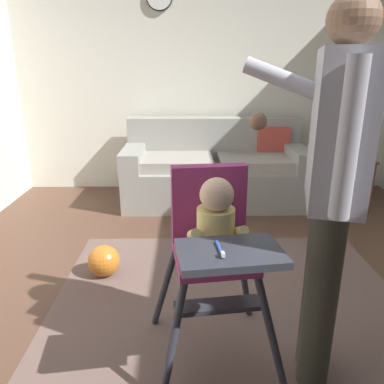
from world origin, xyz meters
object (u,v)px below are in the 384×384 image
object	(u,v)px
couch	(215,170)
high_chair	(214,235)
adult_standing	(331,186)
toy_ball	(104,261)
sippy_cup	(349,153)
side_table	(349,171)

from	to	relation	value
couch	high_chair	bearing A→B (deg)	-4.39
couch	adult_standing	bearing A→B (deg)	6.49
high_chair	toy_ball	xyz separation A→B (m)	(-0.70, 0.77, -0.55)
adult_standing	sippy_cup	world-z (taller)	adult_standing
toy_ball	sippy_cup	bearing A→B (deg)	31.20
couch	adult_standing	distance (m)	2.55
side_table	sippy_cup	xyz separation A→B (m)	(-0.02, 0.00, 0.19)
adult_standing	toy_ball	size ratio (longest dim) A/B	7.46
couch	sippy_cup	distance (m)	1.36
high_chair	toy_ball	bearing A→B (deg)	-144.96
couch	side_table	world-z (taller)	couch
couch	high_chair	distance (m)	2.36
sippy_cup	high_chair	bearing A→B (deg)	-125.54
toy_ball	sippy_cup	distance (m)	2.62
couch	high_chair	world-z (taller)	high_chair
high_chair	side_table	size ratio (longest dim) A/B	1.83
couch	side_table	distance (m)	1.36
toy_ball	side_table	xyz separation A→B (m)	(2.22, 1.33, 0.27)
side_table	toy_ball	bearing A→B (deg)	-148.98
side_table	sippy_cup	distance (m)	0.19
high_chair	side_table	xyz separation A→B (m)	(1.52, 2.10, -0.28)
couch	adult_standing	xyz separation A→B (m)	(0.28, -2.46, 0.60)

